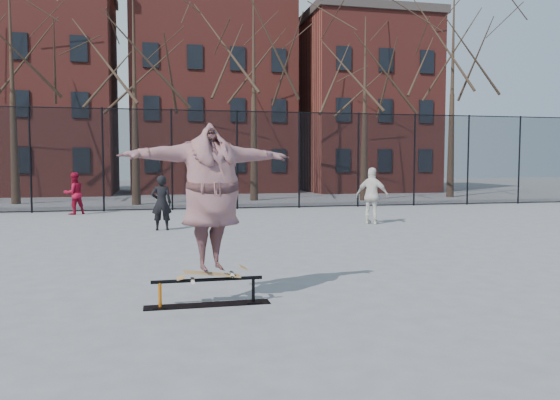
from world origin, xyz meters
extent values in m
plane|color=slate|center=(0.00, 0.00, 0.00)|extent=(100.00, 100.00, 0.00)
cube|color=black|center=(-1.32, -1.77, 0.01)|extent=(1.67, 0.26, 0.01)
cylinder|color=orange|center=(-1.94, -1.77, 0.17)|extent=(0.04, 0.04, 0.34)
cylinder|color=black|center=(-0.70, -1.77, 0.17)|extent=(0.04, 0.04, 0.34)
cylinder|color=black|center=(-1.32, -1.77, 0.34)|extent=(1.48, 0.05, 0.05)
imported|color=#493584|center=(-1.25, -1.77, 1.44)|extent=(2.49, 1.23, 1.95)
imported|color=black|center=(-1.86, 6.59, 0.77)|extent=(0.58, 0.39, 1.54)
imported|color=#A50E2A|center=(-4.94, 12.00, 0.77)|extent=(0.94, 0.89, 1.54)
imported|color=silver|center=(4.50, 6.76, 0.87)|extent=(1.06, 0.98, 1.75)
cylinder|color=black|center=(-6.60, 13.00, 2.00)|extent=(0.07, 0.07, 4.00)
cylinder|color=black|center=(-4.00, 13.00, 2.00)|extent=(0.07, 0.07, 4.00)
cylinder|color=black|center=(-1.40, 13.00, 2.00)|extent=(0.07, 0.07, 4.00)
cylinder|color=black|center=(1.20, 13.00, 2.00)|extent=(0.07, 0.07, 4.00)
cylinder|color=black|center=(3.80, 13.00, 2.00)|extent=(0.07, 0.07, 4.00)
cylinder|color=black|center=(6.40, 13.00, 2.00)|extent=(0.07, 0.07, 4.00)
cylinder|color=black|center=(9.00, 13.00, 2.00)|extent=(0.07, 0.07, 4.00)
cylinder|color=black|center=(11.60, 13.00, 2.00)|extent=(0.07, 0.07, 4.00)
cylinder|color=black|center=(14.20, 13.00, 2.00)|extent=(0.07, 0.07, 4.00)
cube|color=black|center=(0.00, 13.00, 2.00)|extent=(34.00, 0.01, 4.00)
cylinder|color=black|center=(0.00, 13.00, 3.96)|extent=(34.00, 0.04, 0.04)
cone|color=black|center=(-8.50, 17.80, 2.31)|extent=(0.40, 0.40, 4.62)
cone|color=black|center=(-3.00, 16.50, 2.31)|extent=(0.40, 0.40, 4.62)
cone|color=black|center=(2.50, 17.80, 2.31)|extent=(0.40, 0.40, 4.62)
cone|color=black|center=(8.00, 16.50, 2.31)|extent=(0.40, 0.40, 4.62)
cone|color=black|center=(13.50, 17.80, 2.31)|extent=(0.40, 0.40, 4.62)
cube|color=maroon|center=(-9.00, 26.00, 6.00)|extent=(9.00, 7.00, 12.00)
cube|color=maroon|center=(1.50, 26.00, 6.50)|extent=(10.00, 7.00, 13.00)
cube|color=maroon|center=(11.50, 26.00, 5.50)|extent=(8.00, 7.00, 11.00)
camera|label=1|loc=(-1.94, -8.99, 1.92)|focal=35.00mm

